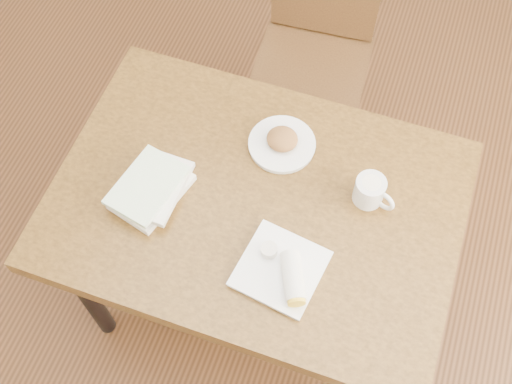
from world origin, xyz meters
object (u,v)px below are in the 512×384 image
(chair_far, at_px, (317,41))
(coffee_mug, at_px, (371,191))
(table, at_px, (256,214))
(book_stack, at_px, (152,188))
(plate_burrito, at_px, (284,271))
(plate_scone, at_px, (282,142))

(chair_far, height_order, coffee_mug, chair_far)
(table, distance_m, coffee_mug, 0.35)
(table, xyz_separation_m, book_stack, (-0.29, -0.08, 0.11))
(coffee_mug, relative_size, plate_burrito, 0.51)
(coffee_mug, height_order, book_stack, coffee_mug)
(coffee_mug, bearing_deg, plate_scone, 162.98)
(table, bearing_deg, chair_far, 93.21)
(coffee_mug, distance_m, plate_burrito, 0.34)
(chair_far, bearing_deg, table, -86.79)
(table, xyz_separation_m, plate_burrito, (0.15, -0.19, 0.11))
(chair_far, distance_m, coffee_mug, 0.83)
(chair_far, height_order, book_stack, chair_far)
(plate_burrito, distance_m, book_stack, 0.45)
(book_stack, bearing_deg, coffee_mug, 17.71)
(chair_far, height_order, plate_burrito, chair_far)
(plate_scone, distance_m, plate_burrito, 0.42)
(chair_far, bearing_deg, book_stack, -105.14)
(plate_burrito, bearing_deg, table, 127.62)
(plate_scone, height_order, plate_burrito, plate_burrito)
(plate_burrito, height_order, book_stack, plate_burrito)
(plate_burrito, relative_size, book_stack, 0.96)
(table, height_order, chair_far, chair_far)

